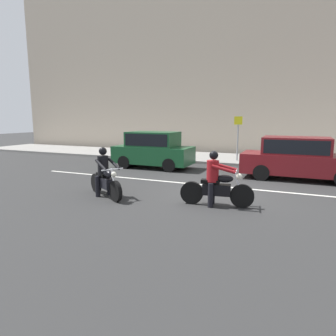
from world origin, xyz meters
The scene contains 9 objects.
ground_plane centered at (0.00, 0.00, 0.00)m, with size 80.00×80.00×0.00m, color #2C2C2C.
sidewalk_slab centered at (0.00, 8.00, 0.07)m, with size 40.00×4.40×0.14m, color gray.
building_facade centered at (0.00, 11.40, 7.24)m, with size 40.00×1.40×14.48m, color #B7A893.
lane_marking_stripe centered at (0.73, 0.90, 0.00)m, with size 18.00×0.14×0.01m, color silver.
motorcycle_with_rider_black_leather centered at (-3.21, -1.95, 0.64)m, with size 1.87×1.17×1.57m.
motorcycle_with_rider_crimson centered at (0.28, -1.53, 0.64)m, with size 2.09×0.73×1.58m.
parked_hatchback_forest_green centered at (-4.28, 3.64, 0.93)m, with size 3.90×1.76×1.80m.
parked_sedan_maroon centered at (2.40, 3.41, 0.88)m, with size 4.62×1.82×1.72m.
street_sign_post centered at (-0.74, 6.98, 1.63)m, with size 0.44×0.08×2.44m.
Camera 1 is at (2.34, -9.69, 2.49)m, focal length 32.07 mm.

